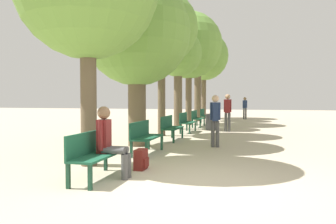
% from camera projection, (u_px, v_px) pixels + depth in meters
% --- Properties ---
extents(ground_plane, '(80.00, 80.00, 0.00)m').
position_uv_depth(ground_plane, '(194.00, 186.00, 5.52)').
color(ground_plane, '#B7A88E').
extents(bench_row_0, '(0.49, 1.51, 0.87)m').
position_uv_depth(bench_row_0, '(94.00, 152.00, 6.01)').
color(bench_row_0, '#195138').
rests_on(bench_row_0, ground_plane).
extents(bench_row_1, '(0.49, 1.51, 0.87)m').
position_uv_depth(bench_row_1, '(144.00, 135.00, 8.82)').
color(bench_row_1, '#195138').
rests_on(bench_row_1, ground_plane).
extents(bench_row_2, '(0.49, 1.51, 0.87)m').
position_uv_depth(bench_row_2, '(170.00, 126.00, 11.64)').
color(bench_row_2, '#195138').
rests_on(bench_row_2, ground_plane).
extents(bench_row_3, '(0.49, 1.51, 0.87)m').
position_uv_depth(bench_row_3, '(186.00, 121.00, 14.45)').
color(bench_row_3, '#195138').
rests_on(bench_row_3, ground_plane).
extents(bench_row_4, '(0.49, 1.51, 0.87)m').
position_uv_depth(bench_row_4, '(197.00, 117.00, 17.26)').
color(bench_row_4, '#195138').
rests_on(bench_row_4, ground_plane).
extents(bench_row_5, '(0.49, 1.51, 0.87)m').
position_uv_depth(bench_row_5, '(204.00, 115.00, 20.07)').
color(bench_row_5, '#195138').
rests_on(bench_row_5, ground_plane).
extents(tree_row_1, '(3.36, 3.36, 5.25)m').
position_uv_depth(tree_row_1, '(137.00, 33.00, 10.17)').
color(tree_row_1, brown).
rests_on(tree_row_1, ground_plane).
extents(tree_row_2, '(2.90, 2.90, 5.73)m').
position_uv_depth(tree_row_2, '(162.00, 29.00, 12.94)').
color(tree_row_2, brown).
rests_on(tree_row_2, ground_plane).
extents(tree_row_3, '(2.34, 2.34, 4.89)m').
position_uv_depth(tree_row_3, '(178.00, 54.00, 15.87)').
color(tree_row_3, brown).
rests_on(tree_row_3, ground_plane).
extents(tree_row_4, '(3.79, 3.79, 6.42)m').
position_uv_depth(tree_row_4, '(189.00, 46.00, 18.52)').
color(tree_row_4, brown).
rests_on(tree_row_4, ground_plane).
extents(tree_row_5, '(2.80, 2.80, 5.97)m').
position_uv_depth(tree_row_5, '(198.00, 53.00, 21.65)').
color(tree_row_5, brown).
rests_on(tree_row_5, ground_plane).
extents(tree_row_6, '(3.63, 3.63, 6.49)m').
position_uv_depth(tree_row_6, '(204.00, 56.00, 24.33)').
color(tree_row_6, brown).
rests_on(tree_row_6, ground_plane).
extents(person_seated, '(0.63, 0.36, 1.34)m').
position_uv_depth(person_seated, '(110.00, 140.00, 6.12)').
color(person_seated, '#4C4C4C').
rests_on(person_seated, ground_plane).
extents(backpack, '(0.24, 0.37, 0.42)m').
position_uv_depth(backpack, '(141.00, 160.00, 6.83)').
color(backpack, maroon).
rests_on(backpack, ground_plane).
extents(pedestrian_near, '(0.32, 0.24, 1.60)m').
position_uv_depth(pedestrian_near, '(245.00, 107.00, 23.68)').
color(pedestrian_near, '#4C4C4C').
rests_on(pedestrian_near, ground_plane).
extents(pedestrian_mid, '(0.34, 0.23, 1.69)m').
position_uv_depth(pedestrian_mid, '(228.00, 110.00, 14.71)').
color(pedestrian_mid, '#4C4C4C').
rests_on(pedestrian_mid, ground_plane).
extents(pedestrian_far, '(0.32, 0.25, 1.59)m').
position_uv_depth(pedestrian_far, '(215.00, 117.00, 9.97)').
color(pedestrian_far, '#4C4C4C').
rests_on(pedestrian_far, ground_plane).
extents(trash_bin, '(0.48, 0.48, 0.77)m').
position_uv_depth(trash_bin, '(211.00, 122.00, 15.46)').
color(trash_bin, '#4C4C51').
rests_on(trash_bin, ground_plane).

